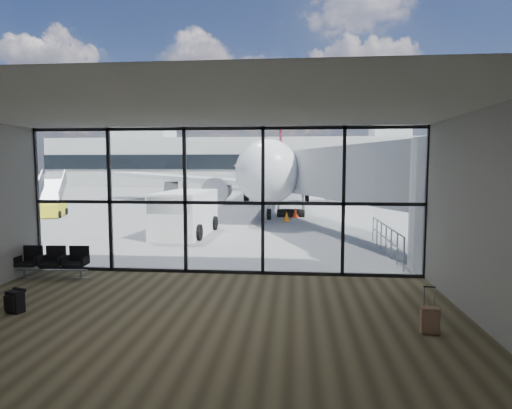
% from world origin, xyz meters
% --- Properties ---
extents(ground, '(220.00, 220.00, 0.00)m').
position_xyz_m(ground, '(0.00, 40.00, 0.00)').
color(ground, slate).
rests_on(ground, ground).
extents(lounge_shell, '(12.02, 8.01, 4.51)m').
position_xyz_m(lounge_shell, '(0.00, -4.80, 2.65)').
color(lounge_shell, brown).
rests_on(lounge_shell, ground).
extents(glass_curtain_wall, '(12.10, 0.12, 4.50)m').
position_xyz_m(glass_curtain_wall, '(0.00, 0.00, 2.25)').
color(glass_curtain_wall, white).
rests_on(glass_curtain_wall, ground).
extents(jet_bridge, '(8.00, 16.50, 4.33)m').
position_xyz_m(jet_bridge, '(4.90, 7.07, 2.76)').
color(jet_bridge, gray).
rests_on(jet_bridge, ground).
extents(apron_railing, '(0.06, 5.46, 1.11)m').
position_xyz_m(apron_railing, '(5.60, 3.50, 0.72)').
color(apron_railing, gray).
rests_on(apron_railing, ground).
extents(far_terminal, '(80.00, 12.20, 11.00)m').
position_xyz_m(far_terminal, '(-0.59, 61.97, 4.21)').
color(far_terminal, '#BBBCB7').
rests_on(far_terminal, ground).
extents(tree_0, '(4.95, 4.95, 7.12)m').
position_xyz_m(tree_0, '(-45.00, 72.00, 4.63)').
color(tree_0, '#382619').
rests_on(tree_0, ground).
extents(tree_1, '(5.61, 5.61, 8.07)m').
position_xyz_m(tree_1, '(-39.00, 72.00, 5.25)').
color(tree_1, '#382619').
rests_on(tree_1, ground).
extents(tree_2, '(6.27, 6.27, 9.03)m').
position_xyz_m(tree_2, '(-33.00, 72.00, 5.88)').
color(tree_2, '#382619').
rests_on(tree_2, ground).
extents(tree_3, '(4.95, 4.95, 7.12)m').
position_xyz_m(tree_3, '(-27.00, 72.00, 4.63)').
color(tree_3, '#382619').
rests_on(tree_3, ground).
extents(tree_4, '(5.61, 5.61, 8.07)m').
position_xyz_m(tree_4, '(-21.00, 72.00, 5.25)').
color(tree_4, '#382619').
rests_on(tree_4, ground).
extents(tree_5, '(6.27, 6.27, 9.03)m').
position_xyz_m(tree_5, '(-15.00, 72.00, 5.88)').
color(tree_5, '#382619').
rests_on(tree_5, ground).
extents(seating_row, '(2.09, 0.70, 0.92)m').
position_xyz_m(seating_row, '(-5.01, -0.87, 0.51)').
color(seating_row, gray).
rests_on(seating_row, ground).
extents(backpack, '(0.42, 0.42, 0.55)m').
position_xyz_m(backpack, '(-4.12, -3.97, 0.27)').
color(backpack, black).
rests_on(backpack, ground).
extents(suitcase, '(0.35, 0.27, 0.94)m').
position_xyz_m(suitcase, '(4.84, -4.36, 0.28)').
color(suitcase, '#956E53').
rests_on(suitcase, ground).
extents(airliner, '(32.32, 37.38, 9.63)m').
position_xyz_m(airliner, '(0.40, 27.79, 2.93)').
color(airliner, white).
rests_on(airliner, ground).
extents(service_van, '(2.50, 4.90, 2.10)m').
position_xyz_m(service_van, '(-3.13, 7.22, 1.08)').
color(service_van, white).
rests_on(service_van, ground).
extents(belt_loader, '(2.42, 4.32, 1.89)m').
position_xyz_m(belt_loader, '(-8.71, 23.75, 0.64)').
color(belt_loader, black).
rests_on(belt_loader, ground).
extents(mobile_stairs, '(2.57, 3.75, 2.41)m').
position_xyz_m(mobile_stairs, '(-14.03, 13.90, 0.58)').
color(mobile_stairs, yellow).
rests_on(mobile_stairs, ground).
extents(traffic_cone_a, '(0.41, 0.41, 0.58)m').
position_xyz_m(traffic_cone_a, '(1.67, 12.72, 0.28)').
color(traffic_cone_a, orange).
rests_on(traffic_cone_a, ground).
extents(traffic_cone_c, '(0.46, 0.46, 0.65)m').
position_xyz_m(traffic_cone_c, '(2.19, 14.80, 0.31)').
color(traffic_cone_c, '#F33A0C').
rests_on(traffic_cone_c, ground).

